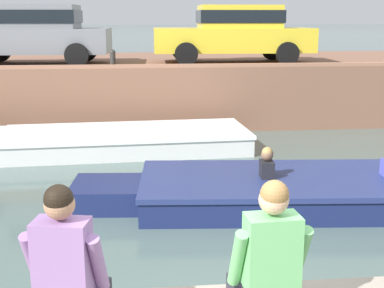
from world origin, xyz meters
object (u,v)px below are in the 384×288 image
Objects in this scene: mooring_bollard_mid at (113,58)px; car_left_inner_grey at (37,32)px; boat_moored_central_white at (114,141)px; motorboat_passing at (302,190)px; car_centre_yellow at (235,31)px; person_seated_right at (269,262)px; person_seated_left at (66,268)px.

car_left_inner_grey is at bearing 150.57° from mooring_bollard_mid.
motorboat_passing is (3.10, -3.76, -0.00)m from boat_moored_central_white.
car_left_inner_grey is at bearing -179.99° from car_centre_yellow.
car_left_inner_grey reaches higher than person_seated_right.
person_seated_right reaches higher than boat_moored_central_white.
mooring_bollard_mid is at bearing 118.76° from motorboat_passing.
car_left_inner_grey is 8.89× the size of mooring_bollard_mid.
boat_moored_central_white is 0.94× the size of motorboat_passing.
mooring_bollard_mid is at bearing -160.92° from car_centre_yellow.
motorboat_passing is 7.10× the size of person_seated_left.
boat_moored_central_white is at bearing -88.30° from mooring_bollard_mid.
person_seated_left is 1.37m from person_seated_right.
car_centre_yellow is (5.28, 0.00, 0.00)m from car_left_inner_grey.
boat_moored_central_white is 6.71× the size of person_seated_right.
person_seated_left is 1.00× the size of person_seated_right.
person_seated_left is (-3.17, -11.38, -1.23)m from car_centre_yellow.
car_left_inner_grey reaches higher than motorboat_passing.
mooring_bollard_mid is 10.41m from person_seated_right.
motorboat_passing is at bearing -91.01° from car_centre_yellow.
mooring_bollard_mid is 0.46× the size of person_seated_right.
motorboat_passing is 1.59× the size of car_centre_yellow.
person_seated_left is (0.05, -8.25, 1.04)m from boat_moored_central_white.
boat_moored_central_white is 6.71× the size of person_seated_left.
car_left_inner_grey is at bearing 123.48° from boat_moored_central_white.
mooring_bollard_mid reaches higher than person_seated_right.
car_left_inner_grey is 5.28m from car_centre_yellow.
person_seated_right reaches higher than motorboat_passing.
car_left_inner_grey is 12.00m from person_seated_right.
person_seated_left is at bearing 177.97° from person_seated_right.
car_centre_yellow is (3.22, 3.13, 2.27)m from boat_moored_central_white.
mooring_bollard_mid reaches higher than person_seated_left.
boat_moored_central_white is 1.50× the size of car_centre_yellow.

